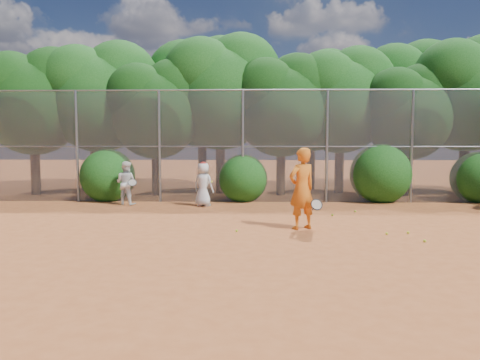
{
  "coord_description": "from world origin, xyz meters",
  "views": [
    {
      "loc": [
        -0.63,
        -10.76,
        2.26
      ],
      "look_at": [
        -1.0,
        2.5,
        1.1
      ],
      "focal_mm": 35.0,
      "sensor_mm": 36.0,
      "label": 1
    }
  ],
  "objects": [
    {
      "name": "bush_2",
      "position": [
        4.0,
        6.3,
        1.1
      ],
      "size": [
        2.2,
        2.2,
        2.2
      ],
      "primitive_type": "sphere",
      "color": "#124511",
      "rests_on": "ground"
    },
    {
      "name": "ball_2",
      "position": [
        3.14,
        -0.55,
        0.03
      ],
      "size": [
        0.07,
        0.07,
        0.07
      ],
      "primitive_type": "sphere",
      "color": "#C3D827",
      "rests_on": "ground"
    },
    {
      "name": "tree_5",
      "position": [
        3.06,
        9.04,
        4.05
      ],
      "size": [
        4.51,
        3.92,
        6.17
      ],
      "color": "black",
      "rests_on": "ground"
    },
    {
      "name": "tree_4",
      "position": [
        0.55,
        8.24,
        3.76
      ],
      "size": [
        4.19,
        3.64,
        5.73
      ],
      "color": "black",
      "rests_on": "ground"
    },
    {
      "name": "tree_7",
      "position": [
        8.06,
        8.64,
        4.28
      ],
      "size": [
        4.77,
        4.14,
        6.53
      ],
      "color": "black",
      "rests_on": "ground"
    },
    {
      "name": "tree_2",
      "position": [
        -4.45,
        7.83,
        3.58
      ],
      "size": [
        3.99,
        3.47,
        5.47
      ],
      "color": "black",
      "rests_on": "ground"
    },
    {
      "name": "bush_1",
      "position": [
        -1.0,
        6.3,
        0.9
      ],
      "size": [
        1.8,
        1.8,
        1.8
      ],
      "primitive_type": "sphere",
      "color": "#124511",
      "rests_on": "ground"
    },
    {
      "name": "tree_3",
      "position": [
        -1.94,
        8.84,
        4.4
      ],
      "size": [
        4.89,
        4.26,
        6.7
      ],
      "color": "black",
      "rests_on": "ground"
    },
    {
      "name": "player_teen",
      "position": [
        -2.3,
        4.87,
        0.75
      ],
      "size": [
        0.86,
        0.75,
        1.51
      ],
      "rotation": [
        0.0,
        0.0,
        2.68
      ],
      "color": "silver",
      "rests_on": "ground"
    },
    {
      "name": "player_yellow",
      "position": [
        0.6,
        0.94,
        1.02
      ],
      "size": [
        0.96,
        0.8,
        2.05
      ],
      "rotation": [
        0.0,
        0.0,
        3.68
      ],
      "color": "orange",
      "rests_on": "ground"
    },
    {
      "name": "fence_back",
      "position": [
        -0.12,
        6.0,
        2.05
      ],
      "size": [
        20.05,
        0.09,
        4.03
      ],
      "color": "gray",
      "rests_on": "ground"
    },
    {
      "name": "tree_0",
      "position": [
        -9.44,
        8.04,
        3.93
      ],
      "size": [
        4.38,
        3.81,
        6.0
      ],
      "color": "black",
      "rests_on": "ground"
    },
    {
      "name": "player_white",
      "position": [
        -5.01,
        5.15,
        0.75
      ],
      "size": [
        0.9,
        0.8,
        1.5
      ],
      "rotation": [
        0.0,
        0.0,
        2.85
      ],
      "color": "white",
      "rests_on": "ground"
    },
    {
      "name": "tree_11",
      "position": [
        2.06,
        10.64,
        4.16
      ],
      "size": [
        4.64,
        4.03,
        6.35
      ],
      "color": "black",
      "rests_on": "ground"
    },
    {
      "name": "ball_1",
      "position": [
        1.71,
        2.93,
        0.03
      ],
      "size": [
        0.07,
        0.07,
        0.07
      ],
      "primitive_type": "sphere",
      "color": "#C3D827",
      "rests_on": "ground"
    },
    {
      "name": "ball_3",
      "position": [
        3.08,
        0.37,
        0.03
      ],
      "size": [
        0.07,
        0.07,
        0.07
      ],
      "primitive_type": "sphere",
      "color": "#C3D827",
      "rests_on": "ground"
    },
    {
      "name": "ball_4",
      "position": [
        -1.02,
        0.48,
        0.03
      ],
      "size": [
        0.07,
        0.07,
        0.07
      ],
      "primitive_type": "sphere",
      "color": "#C3D827",
      "rests_on": "ground"
    },
    {
      "name": "tree_6",
      "position": [
        5.55,
        8.03,
        3.47
      ],
      "size": [
        3.86,
        3.36,
        5.29
      ],
      "color": "black",
      "rests_on": "ground"
    },
    {
      "name": "bush_0",
      "position": [
        -6.0,
        6.3,
        1.0
      ],
      "size": [
        2.0,
        2.0,
        2.0
      ],
      "primitive_type": "sphere",
      "color": "#124511",
      "rests_on": "ground"
    },
    {
      "name": "tree_10",
      "position": [
        -2.93,
        11.05,
        4.63
      ],
      "size": [
        5.15,
        4.48,
        7.06
      ],
      "color": "black",
      "rests_on": "ground"
    },
    {
      "name": "tree_12",
      "position": [
        6.56,
        11.24,
        4.51
      ],
      "size": [
        5.02,
        4.37,
        6.88
      ],
      "color": "black",
      "rests_on": "ground"
    },
    {
      "name": "tree_9",
      "position": [
        -7.94,
        10.84,
        4.34
      ],
      "size": [
        4.83,
        4.2,
        6.62
      ],
      "color": "black",
      "rests_on": "ground"
    },
    {
      "name": "ground",
      "position": [
        0.0,
        0.0,
        0.0
      ],
      "size": [
        80.0,
        80.0,
        0.0
      ],
      "primitive_type": "plane",
      "color": "#A55125",
      "rests_on": "ground"
    },
    {
      "name": "ball_0",
      "position": [
        2.54,
        0.24,
        0.03
      ],
      "size": [
        0.07,
        0.07,
        0.07
      ],
      "primitive_type": "sphere",
      "color": "#C3D827",
      "rests_on": "ground"
    },
    {
      "name": "bush_3",
      "position": [
        7.5,
        6.3,
        0.95
      ],
      "size": [
        1.9,
        1.9,
        1.9
      ],
      "primitive_type": "sphere",
      "color": "#124511",
      "rests_on": "ground"
    },
    {
      "name": "ball_5",
      "position": [
        2.54,
        3.65,
        0.03
      ],
      "size": [
        0.07,
        0.07,
        0.07
      ],
      "primitive_type": "sphere",
      "color": "#C3D827",
      "rests_on": "ground"
    },
    {
      "name": "tree_1",
      "position": [
        -6.94,
        8.54,
        4.16
      ],
      "size": [
        4.64,
        4.03,
        6.35
      ],
      "color": "black",
      "rests_on": "ground"
    }
  ]
}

